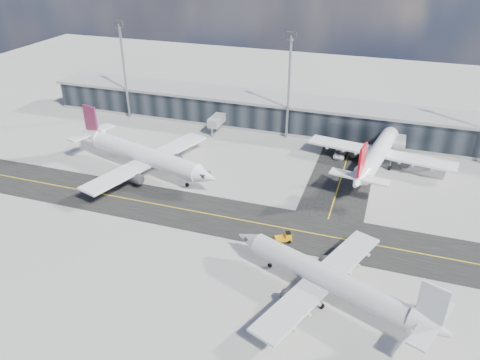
% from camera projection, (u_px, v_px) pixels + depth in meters
% --- Properties ---
extents(ground, '(300.00, 300.00, 0.00)m').
position_uv_depth(ground, '(228.00, 229.00, 91.50)').
color(ground, gray).
rests_on(ground, ground).
extents(taxiway_lanes, '(180.00, 63.00, 0.03)m').
position_uv_depth(taxiway_lanes, '(262.00, 205.00, 99.33)').
color(taxiway_lanes, black).
rests_on(taxiway_lanes, ground).
extents(terminal_concourse, '(152.00, 19.80, 8.80)m').
position_uv_depth(terminal_concourse, '(293.00, 115.00, 135.27)').
color(terminal_concourse, black).
rests_on(terminal_concourse, ground).
extents(floodlight_masts, '(102.50, 0.70, 28.90)m').
position_uv_depth(floodlight_masts, '(289.00, 83.00, 124.02)').
color(floodlight_masts, gray).
rests_on(floodlight_masts, ground).
extents(airliner_af, '(42.84, 36.90, 12.91)m').
position_uv_depth(airliner_af, '(143.00, 155.00, 111.44)').
color(airliner_af, white).
rests_on(airliner_af, ground).
extents(airliner_redtail, '(36.21, 42.27, 12.54)m').
position_uv_depth(airliner_redtail, '(379.00, 152.00, 113.43)').
color(airliner_redtail, white).
rests_on(airliner_redtail, ground).
extents(airliner_near, '(35.86, 31.03, 11.05)m').
position_uv_depth(airliner_near, '(330.00, 280.00, 72.93)').
color(airliner_near, '#B9BCBE').
rests_on(airliner_near, ground).
extents(baggage_tug, '(3.42, 2.72, 1.94)m').
position_uv_depth(baggage_tug, '(285.00, 237.00, 87.48)').
color(baggage_tug, '#EF9F0C').
rests_on(baggage_tug, ground).
extents(service_van, '(2.83, 5.99, 1.65)m').
position_uv_depth(service_van, '(340.00, 154.00, 120.12)').
color(service_van, white).
rests_on(service_van, ground).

